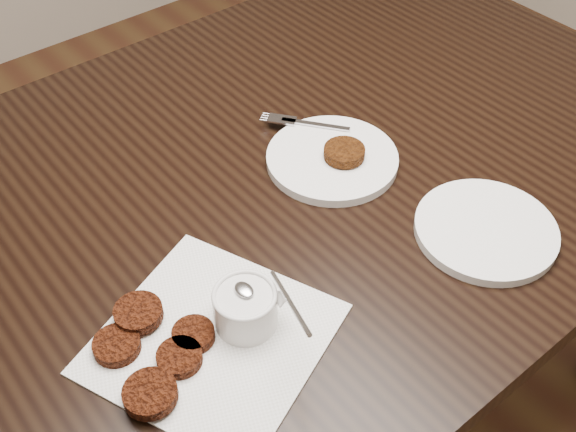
# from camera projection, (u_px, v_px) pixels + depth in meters

# --- Properties ---
(table) EXTENTS (1.48, 0.95, 0.75)m
(table) POSITION_uv_depth(u_px,v_px,m) (275.00, 317.00, 1.36)
(table) COLOR black
(table) RESTS_ON floor
(napkin) EXTENTS (0.34, 0.34, 0.00)m
(napkin) POSITION_uv_depth(u_px,v_px,m) (213.00, 338.00, 0.87)
(napkin) COLOR white
(napkin) RESTS_ON table
(sauce_ramekin) EXTENTS (0.14, 0.14, 0.11)m
(sauce_ramekin) POSITION_uv_depth(u_px,v_px,m) (244.00, 293.00, 0.85)
(sauce_ramekin) COLOR white
(sauce_ramekin) RESTS_ON napkin
(patty_cluster) EXTENTS (0.24, 0.24, 0.02)m
(patty_cluster) POSITION_uv_depth(u_px,v_px,m) (162.00, 346.00, 0.85)
(patty_cluster) COLOR #57200B
(patty_cluster) RESTS_ON napkin
(plate_with_patty) EXTENTS (0.29, 0.29, 0.03)m
(plate_with_patty) POSITION_uv_depth(u_px,v_px,m) (332.00, 155.00, 1.10)
(plate_with_patty) COLOR white
(plate_with_patty) RESTS_ON table
(plate_empty) EXTENTS (0.22, 0.22, 0.01)m
(plate_empty) POSITION_uv_depth(u_px,v_px,m) (486.00, 230.00, 1.00)
(plate_empty) COLOR white
(plate_empty) RESTS_ON table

